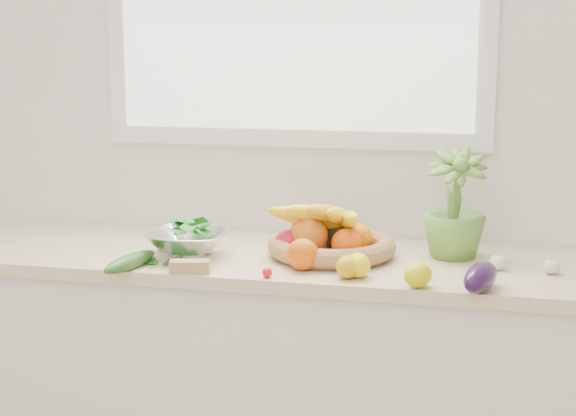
% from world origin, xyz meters
% --- Properties ---
extents(back_wall, '(4.50, 0.02, 2.70)m').
position_xyz_m(back_wall, '(0.00, 2.25, 1.35)').
color(back_wall, white).
rests_on(back_wall, ground).
extents(counter_cabinet, '(2.20, 0.58, 0.86)m').
position_xyz_m(counter_cabinet, '(0.00, 1.95, 0.43)').
color(counter_cabinet, silver).
rests_on(counter_cabinet, ground).
extents(countertop, '(2.24, 0.62, 0.04)m').
position_xyz_m(countertop, '(0.00, 1.95, 0.88)').
color(countertop, beige).
rests_on(countertop, counter_cabinet).
extents(orange_loose, '(0.10, 0.10, 0.09)m').
position_xyz_m(orange_loose, '(0.13, 1.78, 0.95)').
color(orange_loose, '#D95506').
rests_on(orange_loose, countertop).
extents(lemon_a, '(0.08, 0.09, 0.07)m').
position_xyz_m(lemon_a, '(0.27, 1.72, 0.93)').
color(lemon_a, '#D1980B').
rests_on(lemon_a, countertop).
extents(lemon_b, '(0.10, 0.11, 0.07)m').
position_xyz_m(lemon_b, '(0.47, 1.67, 0.93)').
color(lemon_b, yellow).
rests_on(lemon_b, countertop).
extents(lemon_c, '(0.09, 0.10, 0.07)m').
position_xyz_m(lemon_c, '(0.30, 1.74, 0.93)').
color(lemon_c, yellow).
rests_on(lemon_c, countertop).
extents(apple, '(0.10, 0.10, 0.09)m').
position_xyz_m(apple, '(0.06, 1.90, 0.94)').
color(apple, red).
rests_on(apple, countertop).
extents(ginger, '(0.12, 0.07, 0.04)m').
position_xyz_m(ginger, '(-0.18, 1.67, 0.92)').
color(ginger, '#AE7C57').
rests_on(ginger, countertop).
extents(garlic_a, '(0.06, 0.06, 0.04)m').
position_xyz_m(garlic_a, '(0.68, 1.91, 0.92)').
color(garlic_a, beige).
rests_on(garlic_a, countertop).
extents(garlic_b, '(0.06, 0.06, 0.04)m').
position_xyz_m(garlic_b, '(0.83, 1.90, 0.92)').
color(garlic_b, silver).
rests_on(garlic_b, countertop).
extents(garlic_c, '(0.06, 0.06, 0.04)m').
position_xyz_m(garlic_c, '(0.16, 1.87, 0.92)').
color(garlic_c, beige).
rests_on(garlic_c, countertop).
extents(eggplant, '(0.12, 0.20, 0.08)m').
position_xyz_m(eggplant, '(0.63, 1.67, 0.94)').
color(eggplant, '#250E35').
rests_on(eggplant, countertop).
extents(cucumber, '(0.09, 0.25, 0.05)m').
position_xyz_m(cucumber, '(-0.36, 1.67, 0.92)').
color(cucumber, '#205218').
rests_on(cucumber, countertop).
extents(radish, '(0.03, 0.03, 0.03)m').
position_xyz_m(radish, '(0.05, 1.67, 0.91)').
color(radish, red).
rests_on(radish, countertop).
extents(potted_herb, '(0.21, 0.21, 0.34)m').
position_xyz_m(potted_herb, '(0.54, 2.03, 1.07)').
color(potted_herb, '#5C8F34').
rests_on(potted_herb, countertop).
extents(fruit_basket, '(0.51, 0.51, 0.19)m').
position_xyz_m(fruit_basket, '(0.18, 1.95, 0.96)').
color(fruit_basket, '#AD7E4D').
rests_on(fruit_basket, countertop).
extents(colander_with_spinach, '(0.25, 0.25, 0.13)m').
position_xyz_m(colander_with_spinach, '(-0.24, 1.85, 0.96)').
color(colander_with_spinach, silver).
rests_on(colander_with_spinach, countertop).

